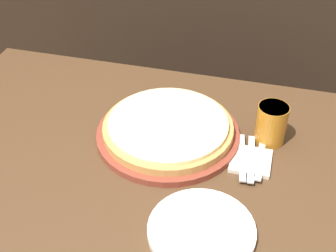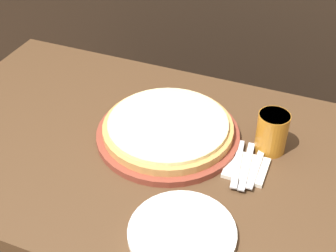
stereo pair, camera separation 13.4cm
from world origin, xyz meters
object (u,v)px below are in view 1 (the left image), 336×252
at_px(pizza_on_board, 168,130).
at_px(dinner_knife, 251,159).
at_px(beer_glass, 271,123).
at_px(spoon, 260,160).
at_px(dinner_plate, 202,230).
at_px(fork, 242,157).

relative_size(pizza_on_board, dinner_knife, 2.18).
distance_m(beer_glass, spoon, 0.12).
distance_m(dinner_plate, fork, 0.28).
bearing_deg(spoon, fork, 180.00).
bearing_deg(fork, dinner_plate, -102.02).
xyz_separation_m(pizza_on_board, fork, (0.22, -0.05, -0.01)).
bearing_deg(spoon, beer_glass, 82.55).
bearing_deg(dinner_plate, pizza_on_board, 117.13).
bearing_deg(beer_glass, pizza_on_board, -168.69).
relative_size(beer_glass, dinner_knife, 0.63).
bearing_deg(dinner_plate, spoon, 68.34).
distance_m(beer_glass, fork, 0.14).
bearing_deg(pizza_on_board, dinner_plate, -62.87).
bearing_deg(pizza_on_board, beer_glass, 11.31).
relative_size(fork, dinner_knife, 1.00).
distance_m(pizza_on_board, dinner_knife, 0.25).
xyz_separation_m(dinner_plate, fork, (0.06, 0.27, 0.01)).
distance_m(dinner_plate, spoon, 0.29).
height_order(pizza_on_board, beer_glass, beer_glass).
distance_m(beer_glass, dinner_plate, 0.40).
height_order(dinner_plate, spoon, dinner_plate).
bearing_deg(pizza_on_board, fork, -12.67).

